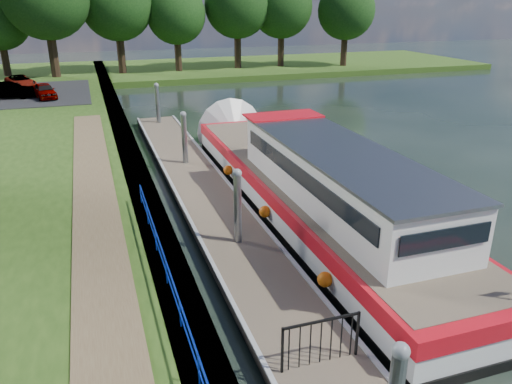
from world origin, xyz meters
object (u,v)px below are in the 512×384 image
object	(u,v)px
barge	(303,182)
pontoon	(207,199)
car_a	(44,91)
car_b	(10,90)
car_d	(21,82)

from	to	relation	value
barge	pontoon	bearing A→B (deg)	156.08
pontoon	car_a	xyz separation A→B (m)	(-7.28, 22.37, 1.22)
pontoon	car_b	distance (m)	25.16
pontoon	barge	bearing A→B (deg)	-23.92
pontoon	car_b	xyz separation A→B (m)	(-9.78, 23.15, 1.25)
pontoon	car_a	bearing A→B (deg)	108.03
car_a	car_d	distance (m)	6.12
pontoon	car_d	size ratio (longest dim) A/B	7.87
car_a	car_b	bearing A→B (deg)	149.05
barge	car_d	size ratio (longest dim) A/B	5.55
barge	car_d	xyz separation A→B (m)	(-13.06, 29.69, 0.28)
barge	car_d	world-z (taller)	barge
pontoon	car_a	world-z (taller)	car_a
car_b	barge	bearing A→B (deg)	-143.43
car_a	car_d	xyz separation A→B (m)	(-2.18, 5.72, -0.04)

